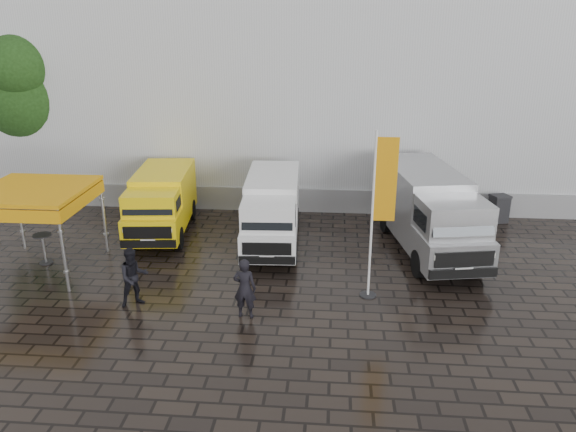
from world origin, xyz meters
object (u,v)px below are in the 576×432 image
(flagpole, at_px, (379,207))
(cocktail_table, at_px, (44,249))
(person_tent, at_px, (134,277))
(van_yellow, at_px, (162,204))
(van_white, at_px, (272,212))
(canopy_tent, at_px, (33,194))
(person_front, at_px, (245,288))
(van_silver, at_px, (429,213))
(wheelie_bin, at_px, (499,208))

(flagpole, relative_size, cocktail_table, 4.84)
(person_tent, bearing_deg, van_yellow, 64.65)
(van_white, bearing_deg, cocktail_table, -164.77)
(canopy_tent, distance_m, flagpole, 10.78)
(person_front, bearing_deg, van_yellow, -50.40)
(van_yellow, distance_m, van_white, 4.33)
(van_yellow, xyz_separation_m, flagpole, (7.75, -4.52, 1.64))
(van_silver, distance_m, person_tent, 10.12)
(canopy_tent, distance_m, wheelie_bin, 17.25)
(van_yellow, height_order, flagpole, flagpole)
(person_front, height_order, person_tent, person_front)
(wheelie_bin, bearing_deg, person_front, -153.04)
(flagpole, xyz_separation_m, cocktail_table, (-10.89, 1.43, -2.28))
(van_silver, height_order, flagpole, flagpole)
(canopy_tent, bearing_deg, van_yellow, 49.73)
(van_white, height_order, canopy_tent, canopy_tent)
(cocktail_table, relative_size, person_tent, 0.59)
(person_front, bearing_deg, flagpole, -152.01)
(wheelie_bin, bearing_deg, van_yellow, 174.11)
(cocktail_table, distance_m, person_tent, 4.73)
(canopy_tent, distance_m, cocktail_table, 2.12)
(canopy_tent, xyz_separation_m, wheelie_bin, (16.10, 5.86, -2.04))
(van_silver, distance_m, person_front, 7.68)
(canopy_tent, bearing_deg, van_silver, 11.59)
(person_front, bearing_deg, van_silver, -132.51)
(flagpole, xyz_separation_m, person_front, (-3.64, -1.52, -1.92))
(van_white, height_order, flagpole, flagpole)
(van_yellow, xyz_separation_m, person_front, (4.12, -6.04, -0.28))
(cocktail_table, bearing_deg, canopy_tent, -69.89)
(cocktail_table, height_order, person_front, person_front)
(van_yellow, relative_size, wheelie_bin, 4.50)
(person_tent, bearing_deg, cocktail_table, 113.75)
(van_yellow, bearing_deg, flagpole, -35.96)
(van_yellow, distance_m, cocktail_table, 4.45)
(flagpole, height_order, person_tent, flagpole)
(canopy_tent, distance_m, person_front, 7.73)
(van_white, relative_size, person_tent, 3.16)
(van_white, relative_size, cocktail_table, 5.34)
(van_yellow, height_order, van_silver, van_silver)
(wheelie_bin, xyz_separation_m, person_tent, (-12.26, -7.95, 0.32))
(canopy_tent, bearing_deg, flagpole, -5.35)
(van_white, distance_m, person_tent, 6.02)
(flagpole, relative_size, person_front, 2.87)
(canopy_tent, bearing_deg, cocktail_table, 110.11)
(flagpole, relative_size, wheelie_bin, 4.51)
(van_white, height_order, wheelie_bin, van_white)
(flagpole, bearing_deg, van_silver, 60.60)
(person_front, bearing_deg, cocktail_table, -16.79)
(van_white, bearing_deg, canopy_tent, -161.46)
(van_silver, relative_size, flagpole, 1.28)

